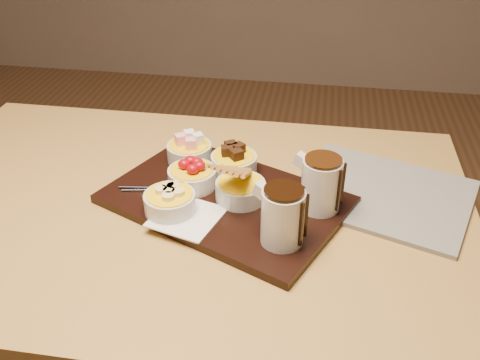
# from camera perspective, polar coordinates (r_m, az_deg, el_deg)

# --- Properties ---
(dining_table) EXTENTS (1.20, 0.80, 0.75)m
(dining_table) POSITION_cam_1_polar(r_m,az_deg,el_deg) (1.16, -6.42, -6.46)
(dining_table) COLOR #B48A42
(dining_table) RESTS_ON ground
(serving_board) EXTENTS (0.54, 0.46, 0.02)m
(serving_board) POSITION_cam_1_polar(r_m,az_deg,el_deg) (1.09, -1.56, -2.13)
(serving_board) COLOR black
(serving_board) RESTS_ON dining_table
(napkin) EXTENTS (0.15, 0.15, 0.00)m
(napkin) POSITION_cam_1_polar(r_m,az_deg,el_deg) (1.03, -5.70, -3.94)
(napkin) COLOR white
(napkin) RESTS_ON serving_board
(bowl_marshmallows) EXTENTS (0.10, 0.10, 0.04)m
(bowl_marshmallows) POSITION_cam_1_polar(r_m,az_deg,el_deg) (1.20, -5.41, 2.96)
(bowl_marshmallows) COLOR beige
(bowl_marshmallows) RESTS_ON serving_board
(bowl_cake) EXTENTS (0.10, 0.10, 0.04)m
(bowl_cake) POSITION_cam_1_polar(r_m,az_deg,el_deg) (1.15, -0.65, 1.77)
(bowl_cake) COLOR beige
(bowl_cake) RESTS_ON serving_board
(bowl_strawberries) EXTENTS (0.10, 0.10, 0.04)m
(bowl_strawberries) POSITION_cam_1_polar(r_m,az_deg,el_deg) (1.11, -5.13, 0.25)
(bowl_strawberries) COLOR beige
(bowl_strawberries) RESTS_ON serving_board
(bowl_biscotti) EXTENTS (0.10, 0.10, 0.04)m
(bowl_biscotti) POSITION_cam_1_polar(r_m,az_deg,el_deg) (1.06, 0.05, -1.15)
(bowl_biscotti) COLOR beige
(bowl_biscotti) RESTS_ON serving_board
(bowl_bananas) EXTENTS (0.10, 0.10, 0.04)m
(bowl_bananas) POSITION_cam_1_polar(r_m,az_deg,el_deg) (1.04, -7.49, -2.42)
(bowl_bananas) COLOR beige
(bowl_bananas) RESTS_ON serving_board
(pitcher_dark_chocolate) EXTENTS (0.10, 0.10, 0.10)m
(pitcher_dark_chocolate) POSITION_cam_1_polar(r_m,az_deg,el_deg) (0.94, 4.57, -3.98)
(pitcher_dark_chocolate) COLOR silver
(pitcher_dark_chocolate) RESTS_ON serving_board
(pitcher_milk_chocolate) EXTENTS (0.10, 0.10, 0.10)m
(pitcher_milk_chocolate) POSITION_cam_1_polar(r_m,az_deg,el_deg) (1.03, 8.64, -0.53)
(pitcher_milk_chocolate) COLOR silver
(pitcher_milk_chocolate) RESTS_ON serving_board
(fondue_skewers) EXTENTS (0.06, 0.26, 0.01)m
(fondue_skewers) POSITION_cam_1_polar(r_m,az_deg,el_deg) (1.11, -6.29, -0.84)
(fondue_skewers) COLOR silver
(fondue_skewers) RESTS_ON serving_board
(newspaper) EXTENTS (0.42, 0.38, 0.01)m
(newspaper) POSITION_cam_1_polar(r_m,az_deg,el_deg) (1.15, 14.85, -1.39)
(newspaper) COLOR beige
(newspaper) RESTS_ON dining_table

